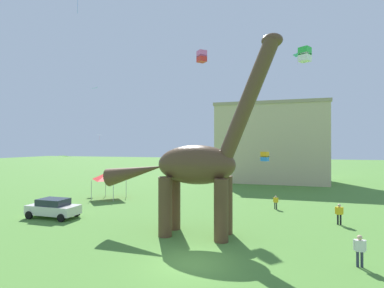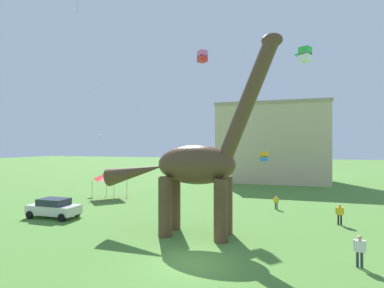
{
  "view_description": "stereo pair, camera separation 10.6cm",
  "coord_description": "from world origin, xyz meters",
  "px_view_note": "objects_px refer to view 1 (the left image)",
  "views": [
    {
      "loc": [
        4.13,
        -13.97,
        5.89
      ],
      "look_at": [
        -1.56,
        5.19,
        5.99
      ],
      "focal_mm": 27.18,
      "sensor_mm": 36.0,
      "label": 1
    },
    {
      "loc": [
        4.23,
        -13.94,
        5.89
      ],
      "look_at": [
        -1.56,
        5.19,
        5.99
      ],
      "focal_mm": 27.18,
      "sensor_mm": 36.0,
      "label": 2
    }
  ],
  "objects_px": {
    "kite_trailing": "(65,156)",
    "person_strolling_adult": "(339,212)",
    "kite_mid_right": "(202,56)",
    "parked_sedan_left": "(53,208)",
    "kite_far_left": "(99,135)",
    "kite_near_low": "(298,55)",
    "festival_canopy_tent": "(109,175)",
    "person_near_flyer": "(360,248)",
    "kite_apex": "(95,88)",
    "person_far_spectator": "(276,201)",
    "kite_high_left": "(265,156)",
    "kite_high_right": "(305,55)",
    "dinosaur_sculpture": "(195,165)"
  },
  "relations": [
    {
      "from": "festival_canopy_tent",
      "to": "kite_mid_right",
      "type": "height_order",
      "value": "kite_mid_right"
    },
    {
      "from": "person_strolling_adult",
      "to": "kite_trailing",
      "type": "bearing_deg",
      "value": -84.56
    },
    {
      "from": "kite_high_right",
      "to": "kite_near_low",
      "type": "height_order",
      "value": "kite_near_low"
    },
    {
      "from": "dinosaur_sculpture",
      "to": "kite_high_left",
      "type": "bearing_deg",
      "value": -6.56
    },
    {
      "from": "parked_sedan_left",
      "to": "person_near_flyer",
      "type": "bearing_deg",
      "value": -9.37
    },
    {
      "from": "person_far_spectator",
      "to": "kite_apex",
      "type": "distance_m",
      "value": 30.52
    },
    {
      "from": "person_strolling_adult",
      "to": "kite_trailing",
      "type": "distance_m",
      "value": 31.36
    },
    {
      "from": "festival_canopy_tent",
      "to": "kite_trailing",
      "type": "xyz_separation_m",
      "value": [
        -7.96,
        2.38,
        1.99
      ]
    },
    {
      "from": "kite_trailing",
      "to": "kite_apex",
      "type": "relative_size",
      "value": 1.07
    },
    {
      "from": "kite_trailing",
      "to": "kite_near_low",
      "type": "relative_size",
      "value": 0.97
    },
    {
      "from": "person_near_flyer",
      "to": "kite_apex",
      "type": "relative_size",
      "value": 1.16
    },
    {
      "from": "person_near_flyer",
      "to": "kite_near_low",
      "type": "bearing_deg",
      "value": 24.7
    },
    {
      "from": "person_far_spectator",
      "to": "kite_mid_right",
      "type": "distance_m",
      "value": 16.92
    },
    {
      "from": "kite_mid_right",
      "to": "kite_near_low",
      "type": "bearing_deg",
      "value": 41.3
    },
    {
      "from": "parked_sedan_left",
      "to": "person_strolling_adult",
      "type": "bearing_deg",
      "value": 11.5
    },
    {
      "from": "festival_canopy_tent",
      "to": "kite_far_left",
      "type": "xyz_separation_m",
      "value": [
        -5.48,
        6.16,
        4.81
      ]
    },
    {
      "from": "festival_canopy_tent",
      "to": "kite_mid_right",
      "type": "xyz_separation_m",
      "value": [
        10.1,
        2.11,
        13.04
      ]
    },
    {
      "from": "dinosaur_sculpture",
      "to": "kite_far_left",
      "type": "bearing_deg",
      "value": 162.48
    },
    {
      "from": "kite_trailing",
      "to": "kite_mid_right",
      "type": "xyz_separation_m",
      "value": [
        18.07,
        -0.28,
        11.05
      ]
    },
    {
      "from": "kite_trailing",
      "to": "kite_mid_right",
      "type": "height_order",
      "value": "kite_mid_right"
    },
    {
      "from": "kite_trailing",
      "to": "kite_high_left",
      "type": "bearing_deg",
      "value": -30.64
    },
    {
      "from": "dinosaur_sculpture",
      "to": "kite_trailing",
      "type": "xyz_separation_m",
      "value": [
        -20.75,
        12.31,
        -0.09
      ]
    },
    {
      "from": "kite_apex",
      "to": "kite_mid_right",
      "type": "distance_m",
      "value": 19.19
    },
    {
      "from": "person_far_spectator",
      "to": "kite_trailing",
      "type": "relative_size",
      "value": 0.87
    },
    {
      "from": "kite_high_right",
      "to": "kite_trailing",
      "type": "bearing_deg",
      "value": 163.92
    },
    {
      "from": "dinosaur_sculpture",
      "to": "person_far_spectator",
      "type": "distance_m",
      "value": 11.42
    },
    {
      "from": "dinosaur_sculpture",
      "to": "parked_sedan_left",
      "type": "height_order",
      "value": "dinosaur_sculpture"
    },
    {
      "from": "kite_apex",
      "to": "kite_mid_right",
      "type": "relative_size",
      "value": 1.09
    },
    {
      "from": "kite_trailing",
      "to": "person_strolling_adult",
      "type": "bearing_deg",
      "value": -12.95
    },
    {
      "from": "kite_mid_right",
      "to": "kite_near_low",
      "type": "distance_m",
      "value": 13.94
    },
    {
      "from": "person_far_spectator",
      "to": "kite_apex",
      "type": "bearing_deg",
      "value": 111.13
    },
    {
      "from": "parked_sedan_left",
      "to": "kite_far_left",
      "type": "distance_m",
      "value": 17.46
    },
    {
      "from": "kite_apex",
      "to": "kite_near_low",
      "type": "relative_size",
      "value": 0.91
    },
    {
      "from": "kite_high_left",
      "to": "kite_high_right",
      "type": "bearing_deg",
      "value": 69.84
    },
    {
      "from": "kite_mid_right",
      "to": "person_strolling_adult",
      "type": "bearing_deg",
      "value": -28.61
    },
    {
      "from": "kite_apex",
      "to": "festival_canopy_tent",
      "type": "bearing_deg",
      "value": -47.45
    },
    {
      "from": "kite_near_low",
      "to": "kite_apex",
      "type": "bearing_deg",
      "value": -174.77
    },
    {
      "from": "person_near_flyer",
      "to": "person_strolling_adult",
      "type": "bearing_deg",
      "value": 17.4
    },
    {
      "from": "kite_apex",
      "to": "person_strolling_adult",
      "type": "bearing_deg",
      "value": -23.56
    },
    {
      "from": "festival_canopy_tent",
      "to": "kite_trailing",
      "type": "distance_m",
      "value": 8.55
    },
    {
      "from": "person_strolling_adult",
      "to": "kite_near_low",
      "type": "height_order",
      "value": "kite_near_low"
    },
    {
      "from": "kite_mid_right",
      "to": "kite_near_low",
      "type": "xyz_separation_m",
      "value": [
        10.37,
        9.11,
        1.99
      ]
    },
    {
      "from": "person_near_flyer",
      "to": "dinosaur_sculpture",
      "type": "bearing_deg",
      "value": 95.12
    },
    {
      "from": "parked_sedan_left",
      "to": "kite_trailing",
      "type": "height_order",
      "value": "kite_trailing"
    },
    {
      "from": "kite_trailing",
      "to": "person_far_spectator",
      "type": "bearing_deg",
      "value": -6.27
    },
    {
      "from": "person_far_spectator",
      "to": "festival_canopy_tent",
      "type": "height_order",
      "value": "festival_canopy_tent"
    },
    {
      "from": "kite_apex",
      "to": "kite_mid_right",
      "type": "xyz_separation_m",
      "value": [
        18.01,
        -6.51,
        1.16
      ]
    },
    {
      "from": "parked_sedan_left",
      "to": "kite_trailing",
      "type": "bearing_deg",
      "value": 127.13
    },
    {
      "from": "kite_trailing",
      "to": "kite_apex",
      "type": "bearing_deg",
      "value": 89.48
    },
    {
      "from": "festival_canopy_tent",
      "to": "kite_mid_right",
      "type": "bearing_deg",
      "value": 11.78
    }
  ]
}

